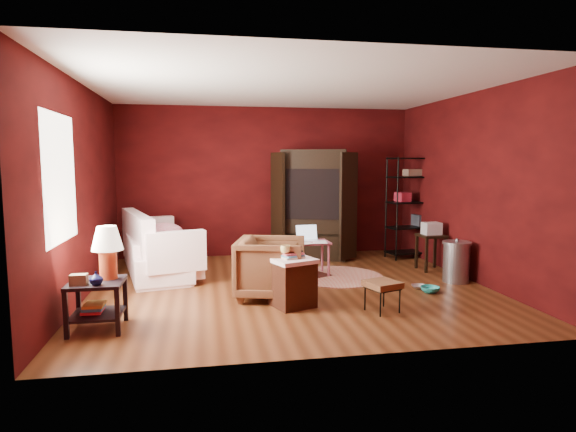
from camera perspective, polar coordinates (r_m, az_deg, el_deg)
name	(u,v)px	position (r m, az deg, el deg)	size (l,w,h in m)	color
room	(288,189)	(6.68, -0.01, 3.22)	(5.54, 5.04, 2.84)	brown
sofa	(156,248)	(7.93, -15.39, -3.68)	(2.14, 0.62, 0.83)	white
armchair	(271,265)	(6.32, -2.02, -5.80)	(0.85, 0.80, 0.88)	black
pet_bowl_steel	(419,281)	(7.06, 15.30, -7.47)	(0.22, 0.05, 0.22)	silver
pet_bowl_turquoise	(430,283)	(6.91, 16.51, -7.66)	(0.25, 0.08, 0.25)	#25AFAB
vase	(96,279)	(5.32, -21.79, -6.90)	(0.14, 0.14, 0.14)	#0B0D38
mug	(285,248)	(5.85, -0.30, -3.86)	(0.13, 0.10, 0.13)	#E6D470
side_table	(102,268)	(5.51, -21.16, -5.72)	(0.56, 0.56, 1.10)	black
sofa_cushions	(157,246)	(7.91, -15.23, -3.51)	(1.42, 2.31, 0.91)	white
hamper	(292,281)	(5.99, 0.49, -7.72)	(0.63, 0.63, 0.69)	#3D190E
footstool	(382,285)	(5.87, 11.14, -8.06)	(0.46, 0.46, 0.37)	black
rug_round	(336,276)	(7.58, 5.76, -7.12)	(1.84, 1.84, 0.01)	beige
rug_oriental	(292,276)	(7.52, 0.44, -7.12)	(1.27, 1.12, 0.01)	#4F1B15
laptop_desk	(309,245)	(7.55, 2.46, -3.45)	(0.64, 0.52, 0.78)	#B15165
tv_armoire	(314,202)	(8.82, 3.09, 1.63)	(1.50, 1.12, 2.00)	black
wire_shelving	(413,203)	(9.20, 14.55, 1.51)	(0.96, 0.54, 1.86)	black
small_stand	(431,235)	(8.23, 16.63, -2.12)	(0.41, 0.41, 0.79)	black
trash_can	(456,261)	(7.58, 19.32, -5.11)	(0.50, 0.50, 0.65)	#9C9DA3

